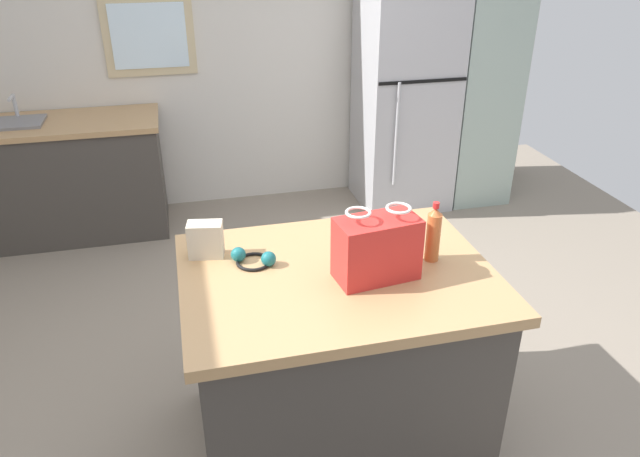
{
  "coord_description": "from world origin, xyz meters",
  "views": [
    {
      "loc": [
        -0.53,
        -2.43,
        2.21
      ],
      "look_at": [
        0.05,
        -0.07,
        0.97
      ],
      "focal_mm": 33.85,
      "sensor_mm": 36.0,
      "label": 1
    }
  ],
  "objects_px": {
    "kitchen_island": "(336,358)",
    "ear_defenders": "(253,259)",
    "refrigerator": "(405,98)",
    "small_box": "(206,240)",
    "shopping_bag": "(377,248)",
    "tall_cabinet": "(480,65)",
    "bottle": "(433,234)"
  },
  "relations": [
    {
      "from": "refrigerator",
      "to": "kitchen_island",
      "type": "bearing_deg",
      "value": -116.53
    },
    {
      "from": "shopping_bag",
      "to": "ear_defenders",
      "type": "relative_size",
      "value": 1.7
    },
    {
      "from": "kitchen_island",
      "to": "shopping_bag",
      "type": "relative_size",
      "value": 3.7
    },
    {
      "from": "kitchen_island",
      "to": "shopping_bag",
      "type": "bearing_deg",
      "value": -28.34
    },
    {
      "from": "kitchen_island",
      "to": "shopping_bag",
      "type": "distance_m",
      "value": 0.61
    },
    {
      "from": "ear_defenders",
      "to": "shopping_bag",
      "type": "bearing_deg",
      "value": -25.68
    },
    {
      "from": "tall_cabinet",
      "to": "small_box",
      "type": "relative_size",
      "value": 14.72
    },
    {
      "from": "small_box",
      "to": "bottle",
      "type": "xyz_separation_m",
      "value": [
        0.93,
        -0.26,
        0.04
      ]
    },
    {
      "from": "ear_defenders",
      "to": "bottle",
      "type": "bearing_deg",
      "value": -11.23
    },
    {
      "from": "kitchen_island",
      "to": "ear_defenders",
      "type": "relative_size",
      "value": 6.29
    },
    {
      "from": "small_box",
      "to": "bottle",
      "type": "bearing_deg",
      "value": -15.69
    },
    {
      "from": "shopping_bag",
      "to": "small_box",
      "type": "xyz_separation_m",
      "value": [
        -0.65,
        0.34,
        -0.05
      ]
    },
    {
      "from": "tall_cabinet",
      "to": "bottle",
      "type": "relative_size",
      "value": 8.57
    },
    {
      "from": "refrigerator",
      "to": "ear_defenders",
      "type": "bearing_deg",
      "value": -123.75
    },
    {
      "from": "refrigerator",
      "to": "tall_cabinet",
      "type": "distance_m",
      "value": 0.68
    },
    {
      "from": "kitchen_island",
      "to": "small_box",
      "type": "bearing_deg",
      "value": 152.92
    },
    {
      "from": "bottle",
      "to": "ear_defenders",
      "type": "height_order",
      "value": "bottle"
    },
    {
      "from": "tall_cabinet",
      "to": "shopping_bag",
      "type": "relative_size",
      "value": 6.6
    },
    {
      "from": "refrigerator",
      "to": "tall_cabinet",
      "type": "bearing_deg",
      "value": 0.02
    },
    {
      "from": "kitchen_island",
      "to": "tall_cabinet",
      "type": "height_order",
      "value": "tall_cabinet"
    },
    {
      "from": "refrigerator",
      "to": "bottle",
      "type": "xyz_separation_m",
      "value": [
        -0.84,
        -2.52,
        0.13
      ]
    },
    {
      "from": "tall_cabinet",
      "to": "small_box",
      "type": "xyz_separation_m",
      "value": [
        -2.41,
        -2.26,
        -0.15
      ]
    },
    {
      "from": "kitchen_island",
      "to": "bottle",
      "type": "relative_size",
      "value": 4.81
    },
    {
      "from": "kitchen_island",
      "to": "tall_cabinet",
      "type": "distance_m",
      "value": 3.23
    },
    {
      "from": "refrigerator",
      "to": "ear_defenders",
      "type": "distance_m",
      "value": 2.85
    },
    {
      "from": "bottle",
      "to": "small_box",
      "type": "bearing_deg",
      "value": 164.31
    },
    {
      "from": "kitchen_island",
      "to": "refrigerator",
      "type": "height_order",
      "value": "refrigerator"
    },
    {
      "from": "refrigerator",
      "to": "small_box",
      "type": "xyz_separation_m",
      "value": [
        -1.77,
        -2.26,
        0.08
      ]
    },
    {
      "from": "tall_cabinet",
      "to": "shopping_bag",
      "type": "height_order",
      "value": "tall_cabinet"
    },
    {
      "from": "small_box",
      "to": "shopping_bag",
      "type": "bearing_deg",
      "value": -27.35
    },
    {
      "from": "refrigerator",
      "to": "shopping_bag",
      "type": "height_order",
      "value": "refrigerator"
    },
    {
      "from": "shopping_bag",
      "to": "bottle",
      "type": "distance_m",
      "value": 0.29
    }
  ]
}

